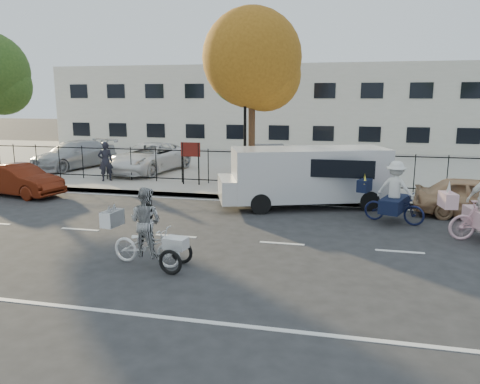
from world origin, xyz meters
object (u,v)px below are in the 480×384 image
(lamppost, at_px, (245,115))
(pedestrian, at_px, (106,161))
(gold_sedan, at_px, (476,198))
(lot_car_b, at_px, (149,158))
(lot_car_a, at_px, (74,155))
(zebra_trike, at_px, (146,235))
(lot_car_c, at_px, (270,159))
(white_van, at_px, (306,174))
(bull_bike, at_px, (394,198))
(red_sedan, at_px, (19,180))

(lamppost, relative_size, pedestrian, 2.48)
(gold_sedan, bearing_deg, lot_car_b, 72.11)
(lot_car_a, bearing_deg, pedestrian, -24.49)
(zebra_trike, distance_m, lot_car_b, 12.86)
(lamppost, xyz_separation_m, lot_car_c, (0.41, 3.84, -2.28))
(lot_car_b, bearing_deg, zebra_trike, -57.35)
(white_van, distance_m, lot_car_b, 9.60)
(lot_car_b, height_order, lot_car_c, lot_car_b)
(zebra_trike, relative_size, gold_sedan, 0.57)
(lamppost, height_order, bull_bike, lamppost)
(white_van, bearing_deg, lot_car_c, 90.90)
(lamppost, height_order, lot_car_a, lamppost)
(bull_bike, distance_m, pedestrian, 12.51)
(white_van, distance_m, gold_sedan, 5.54)
(gold_sedan, xyz_separation_m, lot_car_c, (-7.81, 6.49, 0.18))
(lot_car_b, xyz_separation_m, lot_car_c, (5.88, 1.12, -0.04))
(bull_bike, bearing_deg, lamppost, 75.29)
(bull_bike, height_order, red_sedan, bull_bike)
(zebra_trike, distance_m, gold_sedan, 10.72)
(bull_bike, relative_size, pedestrian, 1.22)
(gold_sedan, bearing_deg, lamppost, 75.67)
(pedestrian, xyz_separation_m, lot_car_b, (0.86, 2.72, -0.16))
(white_van, height_order, lot_car_c, white_van)
(bull_bike, distance_m, lot_car_a, 16.85)
(lot_car_a, bearing_deg, zebra_trike, -35.51)
(lamppost, height_order, gold_sedan, lamppost)
(lamppost, xyz_separation_m, pedestrian, (-6.32, 0.00, -2.09))
(gold_sedan, distance_m, lot_car_a, 18.90)
(zebra_trike, bearing_deg, gold_sedan, -44.31)
(gold_sedan, relative_size, lot_car_c, 0.92)
(bull_bike, bearing_deg, lot_car_a, 86.17)
(lamppost, xyz_separation_m, zebra_trike, (-0.35, -9.08, -2.40))
(pedestrian, bearing_deg, bull_bike, 124.19)
(lot_car_a, distance_m, lot_car_c, 10.24)
(gold_sedan, height_order, lot_car_c, lot_car_c)
(gold_sedan, bearing_deg, bull_bike, 119.01)
(lot_car_c, bearing_deg, red_sedan, -159.00)
(lamppost, relative_size, bull_bike, 2.02)
(bull_bike, height_order, pedestrian, bull_bike)
(zebra_trike, distance_m, red_sedan, 10.13)
(zebra_trike, bearing_deg, pedestrian, 42.16)
(pedestrian, xyz_separation_m, lot_car_c, (6.73, 3.84, -0.19))
(lamppost, relative_size, gold_sedan, 1.13)
(bull_bike, relative_size, red_sedan, 0.57)
(bull_bike, height_order, gold_sedan, bull_bike)
(lot_car_a, relative_size, lot_car_c, 1.18)
(zebra_trike, xyz_separation_m, white_van, (3.06, 6.78, 0.44))
(white_van, height_order, lot_car_b, white_van)
(zebra_trike, height_order, lot_car_c, zebra_trike)
(pedestrian, bearing_deg, lot_car_a, -78.53)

